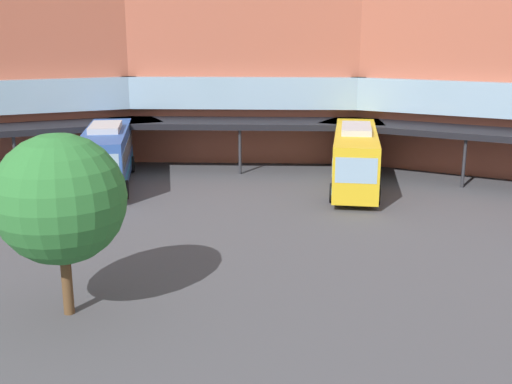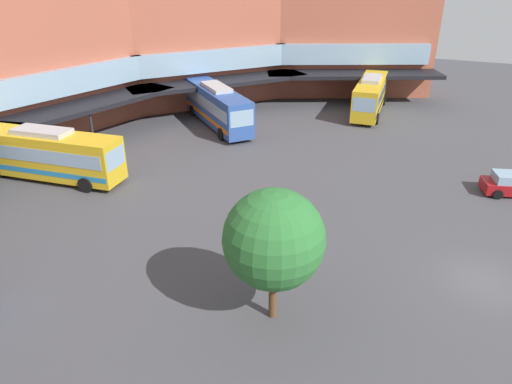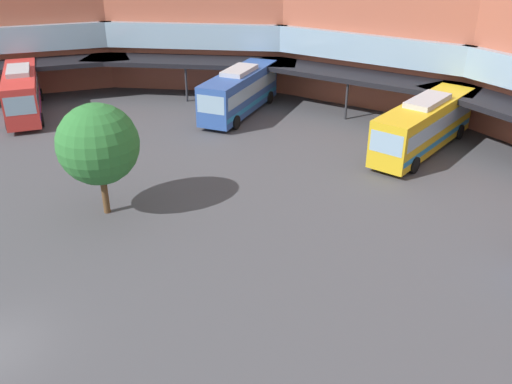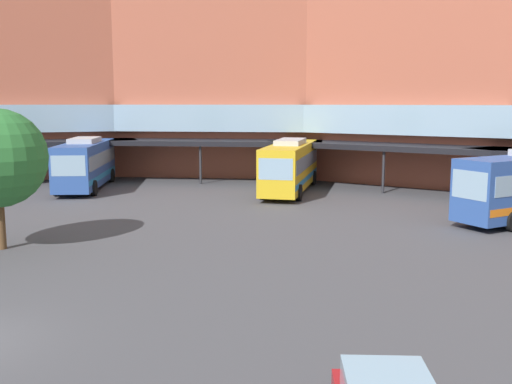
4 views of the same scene
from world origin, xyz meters
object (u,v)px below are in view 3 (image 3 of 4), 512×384
bus_0 (240,91)px  bus_3 (424,124)px  plaza_tree (98,144)px  bus_4 (22,91)px

bus_0 → bus_3: 15.45m
bus_3 → plaza_tree: 22.09m
bus_4 → plaza_tree: size_ratio=1.74×
bus_4 → plaza_tree: 20.53m
bus_0 → bus_4: 18.00m
bus_4 → bus_0: bearing=70.5°
bus_0 → plaza_tree: (7.66, -17.05, 2.12)m
bus_0 → bus_4: size_ratio=0.99×
bus_3 → bus_4: size_ratio=1.08×
bus_4 → plaza_tree: bearing=12.7°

